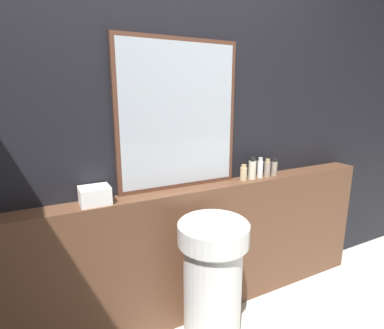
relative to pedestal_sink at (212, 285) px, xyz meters
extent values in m
cube|color=black|center=(0.04, 0.45, 0.80)|extent=(8.00, 0.06, 2.50)
cube|color=brown|center=(0.04, 0.34, 0.02)|extent=(2.98, 0.17, 0.93)
cylinder|color=white|center=(0.00, 0.00, -0.09)|extent=(0.33, 0.33, 0.72)
cylinder|color=white|center=(0.00, 0.00, 0.33)|extent=(0.40, 0.40, 0.11)
torus|color=white|center=(0.00, 0.00, 0.38)|extent=(0.39, 0.39, 0.02)
cube|color=#563323|center=(-0.02, 0.41, 0.94)|extent=(0.80, 0.03, 0.92)
cube|color=#B2BCC6|center=(-0.02, 0.40, 0.94)|extent=(0.75, 0.02, 0.87)
cube|color=white|center=(-0.56, 0.34, 0.53)|extent=(0.16, 0.14, 0.10)
cylinder|color=#C6B284|center=(0.45, 0.34, 0.53)|extent=(0.05, 0.05, 0.09)
cylinder|color=tan|center=(0.45, 0.34, 0.58)|extent=(0.04, 0.04, 0.02)
cylinder|color=beige|center=(0.52, 0.34, 0.55)|extent=(0.05, 0.05, 0.13)
cylinder|color=black|center=(0.52, 0.34, 0.63)|extent=(0.04, 0.04, 0.03)
cylinder|color=white|center=(0.60, 0.34, 0.54)|extent=(0.04, 0.04, 0.12)
cylinder|color=silver|center=(0.60, 0.34, 0.62)|extent=(0.03, 0.03, 0.03)
cylinder|color=gray|center=(0.66, 0.34, 0.54)|extent=(0.05, 0.05, 0.11)
cylinder|color=tan|center=(0.66, 0.34, 0.60)|extent=(0.03, 0.03, 0.02)
cylinder|color=gray|center=(0.73, 0.34, 0.53)|extent=(0.04, 0.04, 0.10)
cylinder|color=black|center=(0.73, 0.34, 0.60)|extent=(0.03, 0.03, 0.02)
camera|label=1|loc=(-0.80, -1.29, 1.08)|focal=28.00mm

